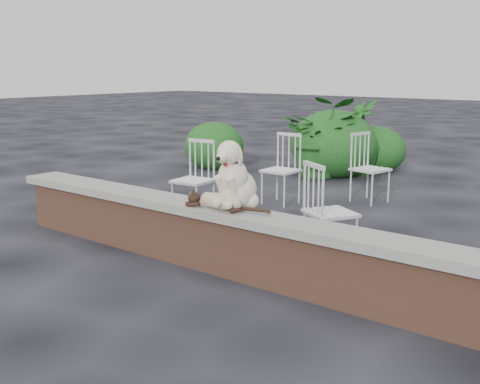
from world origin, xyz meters
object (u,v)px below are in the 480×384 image
Objects in this scene: cat at (220,200)px; chair_b at (281,169)px; dog at (238,173)px; chair_c at (331,211)px; potted_plant_a at (321,137)px; chair_a at (193,179)px; chair_e at (370,168)px; potted_plant_b at (360,137)px.

chair_b is (-1.15, 2.59, -0.19)m from cat.
dog is 0.67× the size of chair_b.
dog is 0.29m from cat.
potted_plant_a reaches higher than chair_c.
dog is 0.67× the size of chair_a.
chair_b is at bearing 64.99° from chair_a.
chair_a is at bearing 20.23° from chair_c.
dog is at bearing 56.61° from cat.
potted_plant_a is at bearing 107.08° from dog.
chair_e is (0.89, 0.83, 0.00)m from chair_b.
potted_plant_b is at bearing 94.33° from chair_b.
chair_e is at bearing 42.22° from chair_b.
potted_plant_b reaches higher than cat.
potted_plant_a is at bearing 63.25° from chair_e.
dog is 3.32m from chair_e.
cat is 0.72× the size of potted_plant_a.
potted_plant_a reaches higher than dog.
cat is at bearing -46.85° from chair_a.
potted_plant_b is at bearing 60.23° from potted_plant_a.
cat is (-0.08, -0.15, -0.23)m from dog.
cat is at bearing -66.86° from chair_b.
chair_e is at bearing 51.31° from chair_a.
chair_e is at bearing 90.53° from dog.
potted_plant_b is (-1.96, 4.33, 0.17)m from chair_c.
dog reaches higher than chair_b.
chair_c is (1.72, -1.65, 0.00)m from chair_b.
chair_e is (-0.83, 2.48, 0.00)m from chair_c.
potted_plant_b is at bearing 43.15° from chair_e.
cat is 1.03× the size of chair_b.
dog is 4.84m from potted_plant_a.
potted_plant_a reaches higher than cat.
cat is at bearing 89.18° from chair_c.
chair_b is at bearing -13.44° from chair_c.
potted_plant_b reaches higher than chair_a.
dog is 0.65× the size of cat.
chair_c is at bearing 52.97° from dog.
chair_e is at bearing -38.41° from potted_plant_a.
dog is 5.33m from potted_plant_b.
dog is 2.76m from chair_b.
chair_c is 0.70× the size of potted_plant_a.
potted_plant_b is (-0.24, 2.68, 0.17)m from chair_b.
chair_b is 0.73× the size of potted_plant_b.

